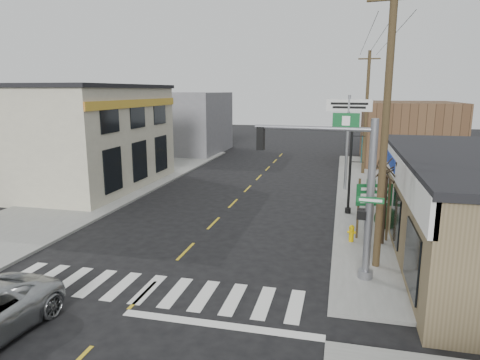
% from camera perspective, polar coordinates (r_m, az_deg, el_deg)
% --- Properties ---
extents(ground, '(140.00, 140.00, 0.00)m').
position_cam_1_polar(ground, '(15.01, -12.81, -14.68)').
color(ground, black).
rests_on(ground, ground).
extents(sidewalk_right, '(6.00, 38.00, 0.13)m').
position_cam_1_polar(sidewalk_right, '(25.96, 19.32, -3.47)').
color(sidewalk_right, gray).
rests_on(sidewalk_right, ground).
extents(sidewalk_left, '(6.00, 38.00, 0.13)m').
position_cam_1_polar(sidewalk_left, '(29.94, -17.35, -1.34)').
color(sidewalk_left, gray).
rests_on(sidewalk_left, ground).
extents(center_line, '(0.12, 56.00, 0.01)m').
position_cam_1_polar(center_line, '(21.92, -3.54, -5.75)').
color(center_line, gold).
rests_on(center_line, ground).
extents(crosswalk, '(11.00, 2.20, 0.01)m').
position_cam_1_polar(crosswalk, '(15.33, -12.13, -14.04)').
color(crosswalk, silver).
rests_on(crosswalk, ground).
extents(left_building, '(12.00, 12.00, 6.80)m').
position_cam_1_polar(left_building, '(32.44, -22.93, 5.22)').
color(left_building, beige).
rests_on(left_building, ground).
extents(bldg_distant_right, '(8.00, 10.00, 5.60)m').
position_cam_1_polar(bldg_distant_right, '(42.53, 21.44, 5.89)').
color(bldg_distant_right, brown).
rests_on(bldg_distant_right, ground).
extents(bldg_distant_left, '(9.00, 10.00, 6.40)m').
position_cam_1_polar(bldg_distant_left, '(47.32, -7.88, 7.61)').
color(bldg_distant_left, slate).
rests_on(bldg_distant_left, ground).
extents(traffic_signal_pole, '(4.55, 0.37, 5.76)m').
position_cam_1_polar(traffic_signal_pole, '(15.07, 14.49, -0.26)').
color(traffic_signal_pole, gray).
rests_on(traffic_signal_pole, sidewalk_right).
extents(guide_sign, '(1.56, 0.13, 2.72)m').
position_cam_1_polar(guide_sign, '(19.59, 17.39, -2.68)').
color(guide_sign, '#453720').
rests_on(guide_sign, sidewalk_right).
extents(fire_hydrant, '(0.23, 0.23, 0.75)m').
position_cam_1_polar(fire_hydrant, '(19.46, 14.64, -6.79)').
color(fire_hydrant, '#CEA404').
rests_on(fire_hydrant, sidewalk_right).
extents(ped_crossing_sign, '(0.94, 0.07, 2.41)m').
position_cam_1_polar(ped_crossing_sign, '(20.10, 17.41, -2.59)').
color(ped_crossing_sign, gray).
rests_on(ped_crossing_sign, sidewalk_right).
extents(lamp_post, '(0.68, 0.53, 5.23)m').
position_cam_1_polar(lamp_post, '(23.25, 14.69, 2.91)').
color(lamp_post, black).
rests_on(lamp_post, sidewalk_right).
extents(dance_center_sign, '(2.92, 0.18, 6.21)m').
position_cam_1_polar(dance_center_sign, '(28.93, 14.26, 8.00)').
color(dance_center_sign, gray).
rests_on(dance_center_sign, sidewalk_right).
extents(bare_tree, '(2.23, 2.23, 4.45)m').
position_cam_1_polar(bare_tree, '(18.87, 19.02, 2.08)').
color(bare_tree, black).
rests_on(bare_tree, sidewalk_right).
extents(shrub_front, '(1.36, 1.36, 1.02)m').
position_cam_1_polar(shrub_front, '(16.87, 23.76, -10.00)').
color(shrub_front, '#193C17').
rests_on(shrub_front, sidewalk_right).
extents(shrub_back, '(1.10, 1.10, 0.83)m').
position_cam_1_polar(shrub_back, '(21.94, 18.86, -4.89)').
color(shrub_back, black).
rests_on(shrub_back, sidewalk_right).
extents(utility_pole_near, '(1.77, 0.27, 10.16)m').
position_cam_1_polar(utility_pole_near, '(16.07, 18.80, 6.63)').
color(utility_pole_near, '#4C2E20').
rests_on(utility_pole_near, sidewalk_right).
extents(utility_pole_far, '(1.65, 0.25, 9.47)m').
position_cam_1_polar(utility_pole_far, '(35.11, 16.48, 8.71)').
color(utility_pole_far, '#3F2519').
rests_on(utility_pole_far, sidewalk_right).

